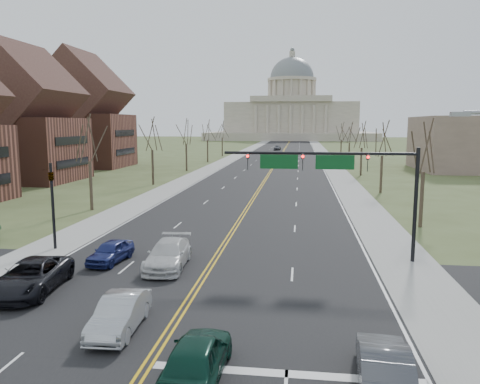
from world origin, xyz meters
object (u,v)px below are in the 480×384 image
(car_sb_inner_second, at_px, (168,254))
(signal_mast, at_px, (334,170))
(signal_left, at_px, (52,196))
(car_nb_outer_lead, at_px, (384,365))
(car_sb_outer_lead, at_px, (31,276))
(car_far_sb, at_px, (277,148))
(car_nb_inner_lead, at_px, (197,357))
(car_sb_inner_lead, at_px, (120,314))
(car_far_nb, at_px, (290,158))
(car_sb_outer_second, at_px, (111,252))

(car_sb_inner_second, bearing_deg, signal_mast, 13.97)
(signal_left, distance_m, car_sb_inner_second, 9.98)
(car_nb_outer_lead, height_order, car_sb_outer_lead, car_sb_outer_lead)
(car_sb_outer_lead, relative_size, car_far_sb, 1.21)
(car_sb_outer_lead, distance_m, car_far_sb, 133.07)
(car_nb_inner_lead, height_order, car_sb_outer_lead, car_sb_outer_lead)
(signal_mast, bearing_deg, car_far_sb, 94.40)
(car_far_sb, bearing_deg, car_sb_outer_lead, -87.41)
(car_sb_inner_lead, bearing_deg, car_sb_outer_lead, 146.26)
(car_sb_inner_lead, bearing_deg, signal_left, 125.90)
(car_nb_outer_lead, bearing_deg, car_far_nb, -82.70)
(signal_left, xyz_separation_m, car_nb_inner_lead, (13.48, -15.21, -2.90))
(car_nb_outer_lead, bearing_deg, car_sb_inner_lead, -12.31)
(signal_mast, bearing_deg, car_sb_inner_second, -162.49)
(car_nb_outer_lead, distance_m, car_sb_outer_lead, 17.92)
(signal_left, height_order, car_sb_inner_second, signal_left)
(car_nb_outer_lead, bearing_deg, signal_left, -33.01)
(car_sb_inner_lead, height_order, car_far_nb, car_far_nb)
(signal_left, distance_m, car_sb_inner_lead, 15.47)
(car_sb_inner_lead, bearing_deg, signal_mast, 48.84)
(car_nb_outer_lead, xyz_separation_m, car_sb_outer_lead, (-16.55, 6.85, 0.05))
(signal_mast, xyz_separation_m, car_far_sb, (-9.61, 124.85, -4.93))
(car_nb_outer_lead, distance_m, car_far_sb, 140.16)
(car_nb_inner_lead, distance_m, car_nb_outer_lead, 6.21)
(car_nb_outer_lead, height_order, car_sb_inner_lead, car_nb_outer_lead)
(signal_left, height_order, car_far_sb, signal_left)
(car_sb_outer_second, bearing_deg, car_far_sb, 94.69)
(car_sb_inner_lead, bearing_deg, car_nb_inner_lead, -41.88)
(signal_left, xyz_separation_m, car_nb_outer_lead, (19.68, -14.93, -2.94))
(signal_left, xyz_separation_m, car_far_nb, (14.66, 76.82, -2.87))
(car_nb_inner_lead, bearing_deg, car_nb_outer_lead, -176.59)
(signal_left, bearing_deg, car_far_nb, 79.20)
(car_nb_outer_lead, xyz_separation_m, car_far_nb, (-5.03, 91.75, 0.07))
(car_nb_inner_lead, xyz_separation_m, car_sb_outer_lead, (-10.35, 7.14, 0.01))
(signal_mast, xyz_separation_m, car_sb_inner_second, (-9.93, -3.13, -4.95))
(signal_mast, xyz_separation_m, car_sb_outer_lead, (-15.82, -8.07, -4.94))
(car_sb_outer_lead, height_order, car_sb_outer_second, car_sb_outer_lead)
(signal_left, height_order, car_far_nb, signal_left)
(car_sb_inner_second, bearing_deg, signal_left, 157.30)
(signal_mast, height_order, signal_left, signal_mast)
(car_far_sb, bearing_deg, car_sb_inner_second, -84.88)
(signal_mast, bearing_deg, car_sb_outer_second, -169.45)
(signal_mast, relative_size, car_sb_outer_lead, 2.07)
(signal_left, height_order, car_sb_outer_lead, signal_left)
(car_sb_inner_lead, relative_size, car_far_sb, 0.92)
(car_sb_outer_lead, relative_size, car_far_nb, 0.98)
(car_sb_outer_second, bearing_deg, car_sb_outer_lead, -103.51)
(car_far_nb, bearing_deg, car_sb_inner_second, 82.40)
(car_sb_inner_lead, xyz_separation_m, car_sb_outer_second, (-4.30, 9.32, -0.05))
(car_nb_inner_lead, bearing_deg, car_far_nb, -89.96)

